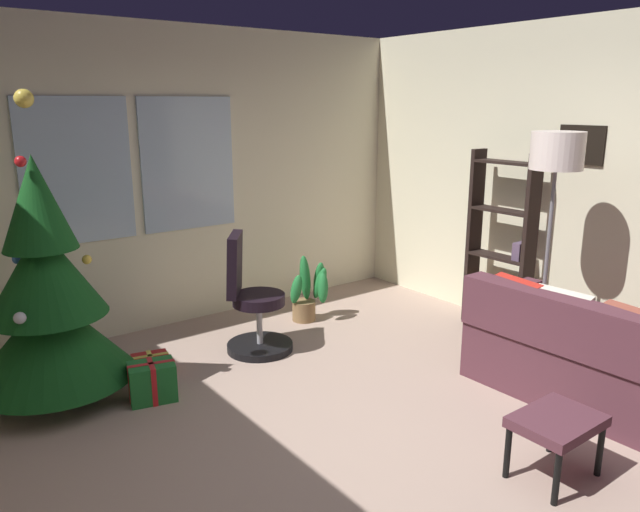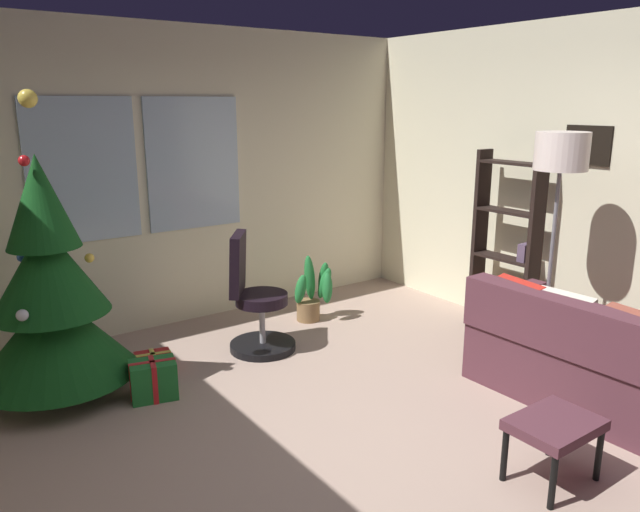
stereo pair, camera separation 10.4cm
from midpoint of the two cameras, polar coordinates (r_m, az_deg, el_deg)
The scene contains 12 objects.
ground_plane at distance 3.82m, azimuth 6.31°, elevation -19.16°, with size 4.95×5.86×0.10m, color tan.
wall_back_with_windows at distance 5.74m, azimuth -14.32°, elevation 7.10°, with size 4.95×0.12×2.73m.
wall_right_with_frames at distance 5.31m, azimuth 27.10°, elevation 5.36°, with size 0.12×5.86×2.73m.
couch at distance 4.70m, azimuth 27.07°, elevation -9.27°, with size 1.61×1.92×0.82m.
footstool at distance 3.69m, azimuth 20.71°, elevation -14.77°, with size 0.49×0.36×0.37m.
holiday_tree at distance 4.58m, azimuth -24.94°, elevation -3.91°, with size 1.10×1.10×2.14m.
gift_box_red at distance 4.95m, azimuth -16.31°, elevation -9.82°, with size 0.31×0.26×0.15m.
gift_box_green at distance 4.52m, azimuth -16.23°, elevation -11.34°, with size 0.36×0.30×0.28m.
office_chair at distance 5.11m, azimuth -7.02°, elevation -4.75°, with size 0.59×0.58×1.01m.
bookshelf at distance 5.71m, azimuth 16.22°, elevation 0.24°, with size 0.18×0.64×1.64m.
floor_lamp at distance 4.84m, azimuth 20.83°, elevation 7.95°, with size 0.39×0.39×1.85m.
potted_plant at distance 5.82m, azimuth -1.52°, elevation -3.50°, with size 0.44×0.34×0.64m.
Camera 1 is at (-2.27, -2.25, 2.06)m, focal length 33.83 mm.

